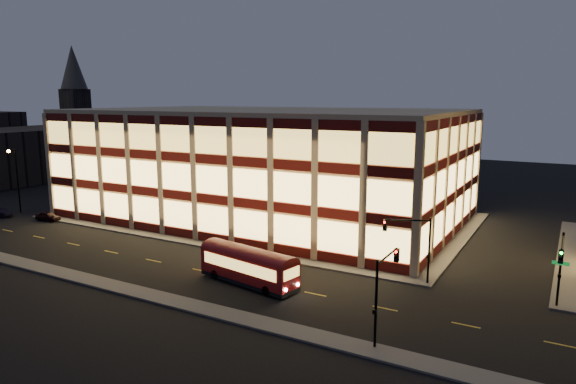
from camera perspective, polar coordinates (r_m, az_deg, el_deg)
The scene contains 16 objects.
ground at distance 56.30m, azimuth -8.97°, elevation -6.22°, with size 200.00×200.00×0.00m, color black.
sidewalk_office_south at distance 58.86m, azimuth -10.67°, elevation -5.46°, with size 54.00×2.00×0.15m, color #514F4C.
sidewalk_office_east at distance 62.17m, azimuth 18.50°, elevation -4.97°, with size 2.00×30.00×0.15m, color #514F4C.
sidewalk_tower_west at distance 61.24m, azimuth 28.69°, elevation -5.96°, with size 2.00×30.00×0.15m, color #514F4C.
sidewalk_near at distance 47.34m, azimuth -18.90°, elevation -9.82°, with size 100.00×2.00×0.15m, color #514F4C.
office_building at distance 70.05m, azimuth -2.43°, elevation 3.24°, with size 50.45×30.45×14.50m.
bg_building_a at distance 113.59m, azimuth -28.40°, elevation 3.62°, with size 18.00×28.00×10.00m, color #2D2621.
church_tower at distance 132.50m, azimuth -22.37°, elevation 6.63°, with size 5.00×5.00×18.00m, color #2D2621.
church_spire at distance 132.50m, azimuth -22.80°, elevation 12.67°, with size 6.00×6.00×10.00m, color #4C473F.
traffic_signal_far at distance 45.49m, azimuth 13.71°, elevation -5.03°, with size 3.79×1.87×6.00m.
traffic_signal_right at distance 43.18m, azimuth 28.04°, elevation -6.84°, with size 1.20×4.37×6.00m.
traffic_signal_near at distance 34.83m, azimuth 10.63°, elevation -9.70°, with size 0.32×4.45×6.00m.
street_lamp_a at distance 80.90m, azimuth -27.99°, elevation 1.72°, with size 0.44×1.22×9.02m.
trolley_bus at distance 45.07m, azimuth -4.43°, elevation -7.96°, with size 9.94×4.10×3.27m.
parked_car_0 at distance 74.87m, azimuth -25.11°, elevation -2.45°, with size 1.41×3.49×1.19m, color black.
parked_car_1 at distance 80.17m, azimuth -29.35°, elevation -2.02°, with size 1.22×3.51×1.16m, color black.
Camera 1 is at (33.74, -42.13, 16.01)m, focal length 32.00 mm.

